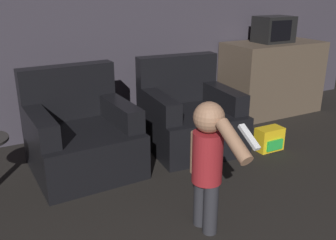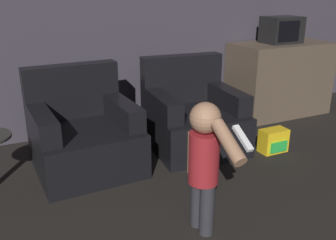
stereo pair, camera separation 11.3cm
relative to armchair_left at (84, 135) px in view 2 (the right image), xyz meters
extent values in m
cube|color=#3D3842|center=(0.14, 0.86, 1.00)|extent=(8.40, 0.05, 2.60)
cube|color=black|center=(0.00, -0.06, -0.11)|extent=(0.90, 0.91, 0.39)
cube|color=black|center=(-0.01, 0.30, 0.34)|extent=(0.87, 0.20, 0.50)
cube|color=black|center=(-0.35, -0.07, 0.19)|extent=(0.19, 0.72, 0.20)
cube|color=black|center=(0.35, -0.04, 0.19)|extent=(0.19, 0.72, 0.20)
cube|color=black|center=(1.11, -0.06, -0.11)|extent=(0.93, 0.94, 0.39)
cube|color=black|center=(1.13, 0.30, 0.34)|extent=(0.87, 0.23, 0.50)
cube|color=black|center=(0.76, -0.03, 0.19)|extent=(0.22, 0.73, 0.20)
cube|color=black|center=(1.45, -0.09, 0.19)|extent=(0.22, 0.73, 0.20)
cylinder|color=#28282D|center=(0.48, -1.33, -0.12)|extent=(0.10, 0.10, 0.36)
cylinder|color=#28282D|center=(0.48, -1.22, -0.12)|extent=(0.10, 0.10, 0.36)
cylinder|color=maroon|center=(0.48, -1.28, 0.23)|extent=(0.20, 0.20, 0.34)
sphere|color=#A37556|center=(0.48, -1.28, 0.50)|extent=(0.20, 0.20, 0.20)
cylinder|color=#A37556|center=(0.47, -1.15, 0.21)|extent=(0.08, 0.08, 0.29)
cylinder|color=#A37556|center=(0.49, -1.52, 0.43)|extent=(0.08, 0.29, 0.21)
cube|color=white|center=(0.49, -1.65, 0.50)|extent=(0.04, 0.16, 0.10)
cube|color=yellow|center=(1.76, -0.48, -0.19)|extent=(0.27, 0.15, 0.23)
cube|color=green|center=(1.76, -0.57, -0.22)|extent=(0.19, 0.02, 0.10)
cube|color=brown|center=(2.62, 0.47, 0.15)|extent=(1.23, 0.64, 0.90)
cube|color=black|center=(2.59, 0.47, 0.76)|extent=(0.44, 0.33, 0.31)
cube|color=black|center=(2.55, 0.31, 0.76)|extent=(0.31, 0.01, 0.24)
camera|label=1|loc=(-0.75, -3.07, 1.25)|focal=40.00mm
camera|label=2|loc=(-0.65, -3.12, 1.25)|focal=40.00mm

